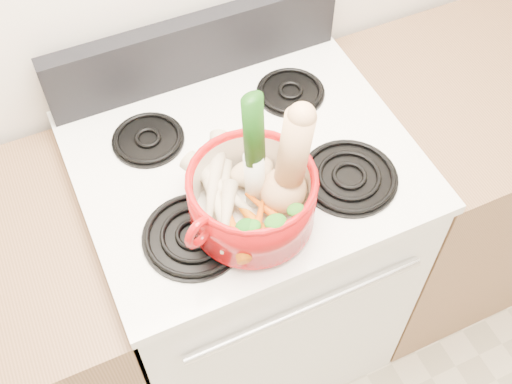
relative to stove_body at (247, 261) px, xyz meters
name	(u,v)px	position (x,y,z in m)	size (l,w,h in m)	color
stove_body	(247,261)	(0.00, 0.00, 0.00)	(0.76, 0.65, 0.92)	white
cooktop	(245,160)	(0.00, 0.00, 0.47)	(0.78, 0.67, 0.03)	white
control_backsplash	(195,49)	(0.00, 0.30, 0.58)	(0.76, 0.05, 0.18)	black
oven_handle	(306,308)	(0.00, -0.34, 0.32)	(0.02, 0.02, 0.60)	silver
burner_front_left	(194,235)	(-0.19, -0.16, 0.50)	(0.22, 0.22, 0.02)	black
burner_front_right	(349,176)	(0.19, -0.16, 0.50)	(0.22, 0.22, 0.02)	black
burner_back_left	(148,138)	(-0.19, 0.14, 0.50)	(0.17, 0.17, 0.02)	black
burner_back_right	(291,91)	(0.19, 0.14, 0.50)	(0.17, 0.17, 0.02)	black
dutch_oven	(252,198)	(-0.06, -0.17, 0.57)	(0.27, 0.27, 0.13)	#9B0A0B
pot_handle_left	(200,232)	(-0.20, -0.23, 0.62)	(0.07, 0.07, 0.02)	#9B0A0B
pot_handle_right	(299,142)	(0.08, -0.11, 0.62)	(0.07, 0.07, 0.02)	#9B0A0B
squash	(292,163)	(0.02, -0.19, 0.66)	(0.11, 0.11, 0.26)	#E3A874
leek	(255,152)	(-0.04, -0.15, 0.69)	(0.05, 0.05, 0.31)	white
ginger	(251,174)	(-0.03, -0.10, 0.56)	(0.09, 0.07, 0.05)	tan
parsnip_0	(222,201)	(-0.12, -0.14, 0.56)	(0.04, 0.04, 0.19)	#F0EAC4
parsnip_1	(216,197)	(-0.13, -0.14, 0.57)	(0.05, 0.05, 0.22)	beige
parsnip_2	(222,187)	(-0.10, -0.12, 0.57)	(0.05, 0.05, 0.21)	beige
parsnip_3	(226,216)	(-0.13, -0.19, 0.57)	(0.04, 0.04, 0.16)	beige
parsnip_4	(214,180)	(-0.12, -0.10, 0.58)	(0.05, 0.05, 0.23)	beige
carrot_0	(250,218)	(-0.08, -0.20, 0.55)	(0.03, 0.03, 0.17)	#BE5B09
carrot_1	(234,230)	(-0.12, -0.22, 0.56)	(0.03, 0.03, 0.15)	#C25A09
carrot_2	(272,215)	(-0.04, -0.22, 0.56)	(0.03, 0.03, 0.15)	#D54A0A
carrot_3	(258,226)	(-0.08, -0.24, 0.57)	(0.03, 0.03, 0.13)	#CF580A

